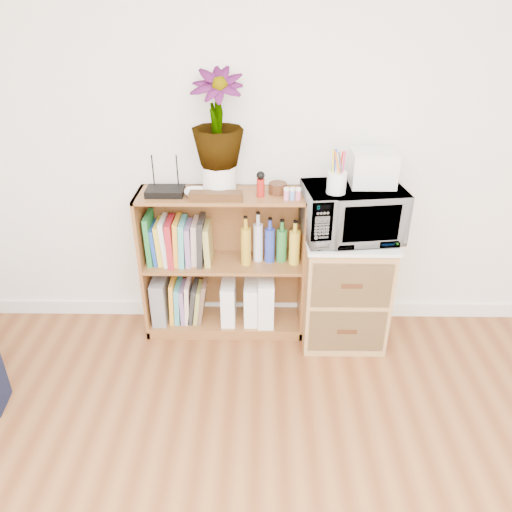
{
  "coord_description": "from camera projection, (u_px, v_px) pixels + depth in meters",
  "views": [
    {
      "loc": [
        -0.11,
        -0.61,
        2.01
      ],
      "look_at": [
        -0.15,
        1.95,
        0.62
      ],
      "focal_mm": 35.0,
      "sensor_mm": 36.0,
      "label": 1
    }
  ],
  "objects": [
    {
      "name": "trinket_box",
      "position": [
        216.0,
        196.0,
        2.79
      ],
      "size": [
        0.3,
        0.07,
        0.05
      ],
      "primitive_type": "cube",
      "color": "#38200F",
      "rests_on": "bookshelf"
    },
    {
      "name": "router",
      "position": [
        165.0,
        191.0,
        2.87
      ],
      "size": [
        0.21,
        0.15,
        0.04
      ],
      "primitive_type": "cube",
      "color": "black",
      "rests_on": "bookshelf"
    },
    {
      "name": "magazine_holder_right",
      "position": [
        266.0,
        299.0,
        3.22
      ],
      "size": [
        0.1,
        0.25,
        0.32
      ],
      "primitive_type": "cube",
      "color": "white",
      "rests_on": "bookshelf"
    },
    {
      "name": "paint_jars",
      "position": [
        292.0,
        195.0,
        2.79
      ],
      "size": [
        0.11,
        0.04,
        0.06
      ],
      "primitive_type": "cube",
      "color": "#CB717A",
      "rests_on": "bookshelf"
    },
    {
      "name": "potted_plant",
      "position": [
        217.0,
        119.0,
        2.7
      ],
      "size": [
        0.29,
        0.29,
        0.52
      ],
      "primitive_type": "imported",
      "color": "#33712D",
      "rests_on": "plant_pot"
    },
    {
      "name": "skirting_board",
      "position": [
        278.0,
        308.0,
        3.44
      ],
      "size": [
        4.0,
        0.02,
        0.1
      ],
      "primitive_type": "cube",
      "color": "white",
      "rests_on": "ground"
    },
    {
      "name": "kokeshi_doll",
      "position": [
        261.0,
        188.0,
        2.83
      ],
      "size": [
        0.05,
        0.05,
        0.1
      ],
      "primitive_type": "cylinder",
      "color": "#A21914",
      "rests_on": "bookshelf"
    },
    {
      "name": "file_box",
      "position": [
        161.0,
        298.0,
        3.24
      ],
      "size": [
        0.09,
        0.24,
        0.3
      ],
      "primitive_type": "cube",
      "color": "slate",
      "rests_on": "bookshelf"
    },
    {
      "name": "microwave",
      "position": [
        352.0,
        212.0,
        2.84
      ],
      "size": [
        0.59,
        0.44,
        0.3
      ],
      "primitive_type": "imported",
      "rotation": [
        0.0,
        0.0,
        0.13
      ],
      "color": "silver",
      "rests_on": "wicker_unit"
    },
    {
      "name": "pen_cup",
      "position": [
        337.0,
        183.0,
        2.67
      ],
      "size": [
        0.1,
        0.1,
        0.12
      ],
      "primitive_type": "cylinder",
      "color": "white",
      "rests_on": "microwave"
    },
    {
      "name": "small_appliance",
      "position": [
        373.0,
        168.0,
        2.76
      ],
      "size": [
        0.24,
        0.2,
        0.19
      ],
      "primitive_type": "cube",
      "color": "silver",
      "rests_on": "microwave"
    },
    {
      "name": "cookbooks",
      "position": [
        179.0,
        241.0,
        3.04
      ],
      "size": [
        0.39,
        0.2,
        0.31
      ],
      "color": "#207936",
      "rests_on": "bookshelf"
    },
    {
      "name": "bookshelf",
      "position": [
        224.0,
        265.0,
        3.12
      ],
      "size": [
        1.0,
        0.3,
        0.95
      ],
      "primitive_type": "cube",
      "color": "brown",
      "rests_on": "ground"
    },
    {
      "name": "wooden_bowl",
      "position": [
        278.0,
        188.0,
        2.88
      ],
      "size": [
        0.11,
        0.11,
        0.06
      ],
      "primitive_type": "cylinder",
      "color": "#351D0E",
      "rests_on": "bookshelf"
    },
    {
      "name": "plant_pot",
      "position": [
        219.0,
        179.0,
        2.87
      ],
      "size": [
        0.19,
        0.19,
        0.16
      ],
      "primitive_type": "cylinder",
      "color": "white",
      "rests_on": "bookshelf"
    },
    {
      "name": "wicker_unit",
      "position": [
        344.0,
        289.0,
        3.1
      ],
      "size": [
        0.5,
        0.45,
        0.7
      ],
      "primitive_type": "cube",
      "color": "#9E7542",
      "rests_on": "ground"
    },
    {
      "name": "liquor_bottles",
      "position": [
        278.0,
        241.0,
        3.03
      ],
      "size": [
        0.44,
        0.07,
        0.31
      ],
      "color": "gold",
      "rests_on": "bookshelf"
    },
    {
      "name": "magazine_holder_mid",
      "position": [
        251.0,
        301.0,
        3.23
      ],
      "size": [
        0.09,
        0.22,
        0.27
      ],
      "primitive_type": "cube",
      "color": "white",
      "rests_on": "bookshelf"
    },
    {
      "name": "magazine_holder_left",
      "position": [
        229.0,
        301.0,
        3.23
      ],
      "size": [
        0.09,
        0.22,
        0.28
      ],
      "primitive_type": "cube",
      "color": "white",
      "rests_on": "bookshelf"
    },
    {
      "name": "white_bowl",
      "position": [
        196.0,
        193.0,
        2.86
      ],
      "size": [
        0.13,
        0.13,
        0.03
      ],
      "primitive_type": "imported",
      "color": "white",
      "rests_on": "bookshelf"
    },
    {
      "name": "lower_books",
      "position": [
        188.0,
        301.0,
        3.25
      ],
      "size": [
        0.25,
        0.19,
        0.29
      ],
      "color": "gold",
      "rests_on": "bookshelf"
    }
  ]
}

